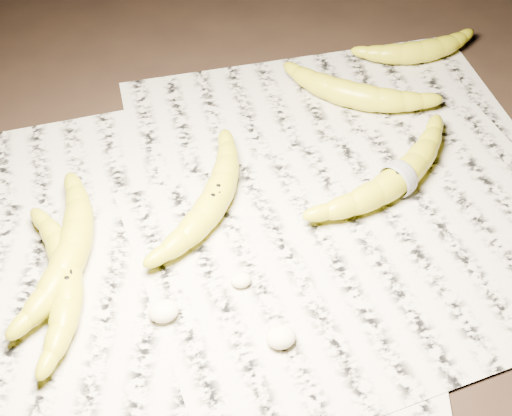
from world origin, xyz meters
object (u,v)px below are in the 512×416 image
object	(u,v)px
banana_left_a	(67,279)
banana_taped	(399,177)
banana_upper_a	(354,93)
banana_center	(215,198)
banana_upper_b	(420,50)
banana_left_b	(72,249)

from	to	relation	value
banana_left_a	banana_taped	distance (m)	0.44
banana_left_a	banana_upper_a	world-z (taller)	banana_upper_a
banana_center	banana_upper_b	bearing A→B (deg)	-23.54
banana_taped	banana_upper_a	world-z (taller)	same
banana_left_b	banana_upper_b	xyz separation A→B (m)	(0.57, 0.26, -0.00)
banana_center	banana_taped	bearing A→B (deg)	-60.68
banana_taped	banana_upper_a	bearing A→B (deg)	59.57
banana_upper_b	banana_taped	bearing A→B (deg)	-118.99
banana_left_a	banana_upper_b	xyz separation A→B (m)	(0.58, 0.30, -0.00)
banana_left_b	banana_upper_a	distance (m)	0.47
banana_left_a	banana_left_b	xyz separation A→B (m)	(0.01, 0.04, 0.00)
banana_center	banana_taped	size ratio (longest dim) A/B	0.90
banana_taped	banana_left_b	bearing A→B (deg)	153.10
banana_left_a	banana_left_b	size ratio (longest dim) A/B	0.98
banana_left_a	banana_left_b	distance (m)	0.04
banana_upper_a	banana_upper_b	size ratio (longest dim) A/B	1.18
banana_left_a	banana_center	world-z (taller)	banana_center
banana_taped	banana_upper_b	size ratio (longest dim) A/B	1.38
banana_upper_a	banana_center	bearing A→B (deg)	-111.89
banana_left_a	banana_taped	bearing A→B (deg)	-80.72
banana_left_b	banana_upper_b	distance (m)	0.63
banana_center	banana_upper_a	bearing A→B (deg)	-22.51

